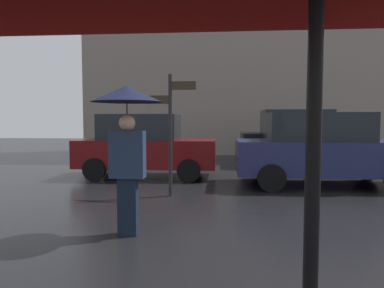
{
  "coord_description": "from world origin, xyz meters",
  "views": [
    {
      "loc": [
        -1.04,
        -2.9,
        1.64
      ],
      "look_at": [
        -1.74,
        5.63,
        1.08
      ],
      "focal_mm": 32.22,
      "sensor_mm": 36.0,
      "label": 1
    }
  ],
  "objects_px": {
    "parked_car_right": "(321,149)",
    "street_signpost": "(171,122)",
    "pedestrian_with_umbrella": "(127,120)",
    "parked_car_left": "(145,145)",
    "parked_car_distant": "(299,138)"
  },
  "relations": [
    {
      "from": "pedestrian_with_umbrella",
      "to": "parked_car_distant",
      "type": "xyz_separation_m",
      "value": [
        4.22,
        8.1,
        -0.63
      ]
    },
    {
      "from": "pedestrian_with_umbrella",
      "to": "parked_car_left",
      "type": "distance_m",
      "value": 5.37
    },
    {
      "from": "parked_car_left",
      "to": "parked_car_distant",
      "type": "distance_m",
      "value": 5.85
    },
    {
      "from": "parked_car_left",
      "to": "parked_car_distant",
      "type": "bearing_deg",
      "value": -156.1
    },
    {
      "from": "parked_car_right",
      "to": "street_signpost",
      "type": "height_order",
      "value": "street_signpost"
    },
    {
      "from": "street_signpost",
      "to": "parked_car_distant",
      "type": "bearing_deg",
      "value": 53.96
    },
    {
      "from": "pedestrian_with_umbrella",
      "to": "street_signpost",
      "type": "xyz_separation_m",
      "value": [
        0.24,
        2.64,
        -0.03
      ]
    },
    {
      "from": "parked_car_right",
      "to": "street_signpost",
      "type": "relative_size",
      "value": 1.65
    },
    {
      "from": "street_signpost",
      "to": "pedestrian_with_umbrella",
      "type": "bearing_deg",
      "value": -95.24
    },
    {
      "from": "pedestrian_with_umbrella",
      "to": "parked_car_right",
      "type": "distance_m",
      "value": 5.73
    },
    {
      "from": "pedestrian_with_umbrella",
      "to": "parked_car_distant",
      "type": "bearing_deg",
      "value": -20.85
    },
    {
      "from": "pedestrian_with_umbrella",
      "to": "parked_car_left",
      "type": "bearing_deg",
      "value": 16.33
    },
    {
      "from": "parked_car_left",
      "to": "parked_car_right",
      "type": "height_order",
      "value": "parked_car_right"
    },
    {
      "from": "parked_car_right",
      "to": "street_signpost",
      "type": "xyz_separation_m",
      "value": [
        -3.64,
        -1.52,
        0.68
      ]
    },
    {
      "from": "pedestrian_with_umbrella",
      "to": "parked_car_right",
      "type": "relative_size",
      "value": 0.49
    }
  ]
}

